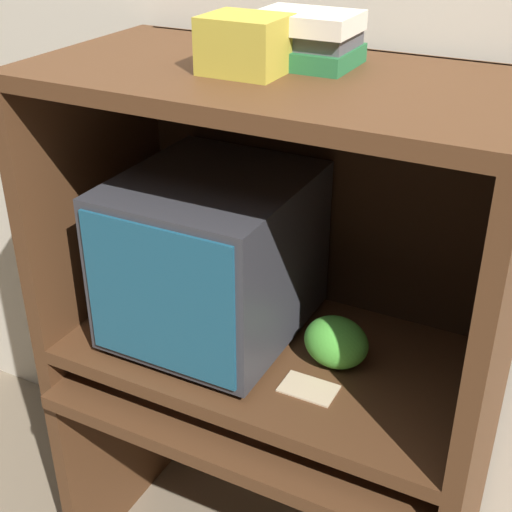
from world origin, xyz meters
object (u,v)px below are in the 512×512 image
snack_bag (336,342)px  keyboard (201,390)px  mouse (300,420)px  book_stack (307,39)px  storage_box (245,44)px  crt_monitor (213,256)px

snack_bag → keyboard: bearing=-157.3°
mouse → book_stack: bearing=117.2°
mouse → snack_bag: bearing=73.4°
mouse → storage_box: size_ratio=0.42×
mouse → book_stack: size_ratio=0.30×
crt_monitor → mouse: bearing=-21.2°
crt_monitor → mouse: 0.43m
crt_monitor → storage_box: 0.52m
crt_monitor → snack_bag: 0.35m
keyboard → crt_monitor: bearing=102.9°
crt_monitor → snack_bag: size_ratio=3.08×
keyboard → storage_box: storage_box is taller
book_stack → keyboard: bearing=-130.6°
snack_bag → mouse: bearing=-106.6°
crt_monitor → keyboard: crt_monitor is taller
keyboard → storage_box: bearing=43.6°
mouse → snack_bag: size_ratio=0.43×
crt_monitor → keyboard: size_ratio=1.11×
keyboard → book_stack: (0.17, 0.19, 0.81)m
storage_box → keyboard: bearing=-136.4°
crt_monitor → storage_box: storage_box is taller
keyboard → book_stack: bearing=49.4°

